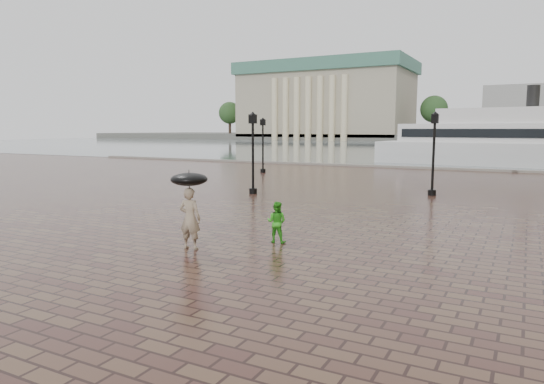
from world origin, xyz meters
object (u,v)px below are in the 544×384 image
Objects in this scene: child_pedestrian at (277,222)px; ferry_near at (498,142)px; adult_pedestrian at (190,218)px; street_lamps at (371,149)px.

ferry_near is at bearing -103.81° from child_pedestrian.
child_pedestrian is (1.90, 1.98, -0.28)m from adult_pedestrian.
street_lamps is at bearing -99.39° from ferry_near.
adult_pedestrian is 1.42× the size of child_pedestrian.
ferry_near is (6.34, 22.34, -0.00)m from street_lamps.
child_pedestrian is at bearing -89.67° from ferry_near.
child_pedestrian is 39.96m from ferry_near.
adult_pedestrian is at bearing -89.46° from street_lamps.
ferry_near is (4.25, 39.70, 1.66)m from child_pedestrian.
adult_pedestrian is (0.18, -19.35, -1.39)m from street_lamps.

